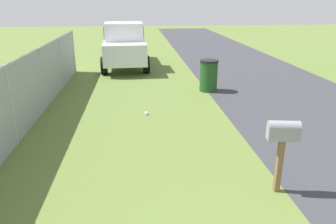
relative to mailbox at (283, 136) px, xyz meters
name	(u,v)px	position (x,y,z in m)	size (l,w,h in m)	color
mailbox	(283,136)	(0.00, 0.00, 0.00)	(0.28, 0.53, 1.28)	brown
pickup_truck	(124,44)	(11.03, 2.86, 0.08)	(5.28, 2.25, 2.09)	silver
trash_bin	(209,76)	(6.40, -0.20, -0.47)	(0.65, 0.65, 1.10)	#1E4C1E
fence_section	(11,103)	(2.40, 5.05, -0.05)	(15.55, 0.07, 1.81)	#9EA3A8
litter_cup_far_scatter	(147,113)	(4.08, 2.07, -0.98)	(0.08, 0.08, 0.10)	white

